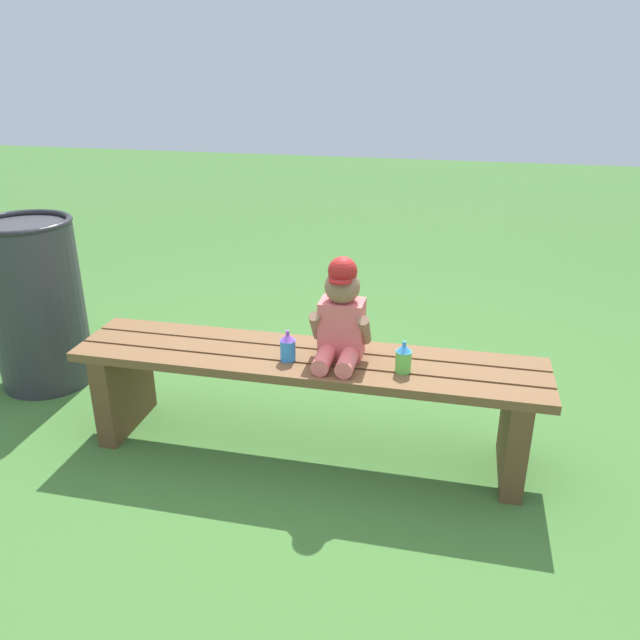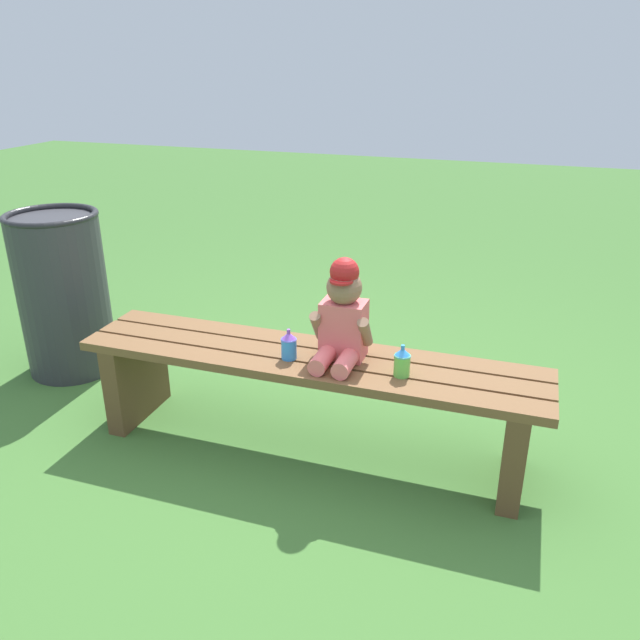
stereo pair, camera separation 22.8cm
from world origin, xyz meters
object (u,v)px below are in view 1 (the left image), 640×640
park_bench (306,384)px  trash_bin (37,303)px  child_figure (341,315)px  sippy_cup_right (404,358)px  sippy_cup_left (288,346)px

park_bench → trash_bin: bearing=168.1°
child_figure → sippy_cup_right: (0.25, -0.07, -0.12)m
child_figure → sippy_cup_right: bearing=-15.4°
sippy_cup_left → sippy_cup_right: size_ratio=1.00×
child_figure → park_bench: bearing=-172.2°
park_bench → trash_bin: 1.45m
sippy_cup_right → trash_bin: bearing=169.0°
child_figure → sippy_cup_right: 0.29m
trash_bin → sippy_cup_left: bearing=-14.5°
park_bench → sippy_cup_right: size_ratio=15.12×
park_bench → child_figure: 0.33m
child_figure → sippy_cup_left: bearing=-160.4°
trash_bin → child_figure: bearing=-10.3°
child_figure → sippy_cup_left: child_figure is taller
sippy_cup_right → trash_bin: (-1.80, 0.35, -0.07)m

